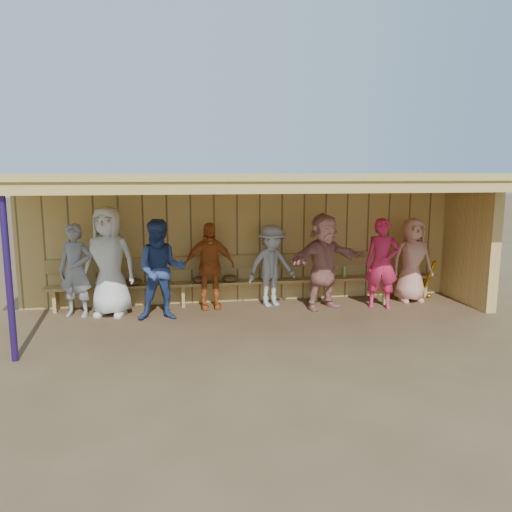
{
  "coord_description": "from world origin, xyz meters",
  "views": [
    {
      "loc": [
        -1.43,
        -8.28,
        2.52
      ],
      "look_at": [
        0.0,
        0.35,
        1.05
      ],
      "focal_mm": 35.0,
      "sensor_mm": 36.0,
      "label": 1
    }
  ],
  "objects_px": {
    "player_c": "(161,270)",
    "player_h": "(412,260)",
    "player_e": "(272,266)",
    "player_b": "(109,262)",
    "bench": "(250,276)",
    "player_a": "(75,270)",
    "player_g": "(382,263)",
    "player_d": "(209,266)",
    "player_f": "(324,261)"
  },
  "relations": [
    {
      "from": "player_a",
      "to": "player_f",
      "type": "height_order",
      "value": "player_f"
    },
    {
      "from": "player_a",
      "to": "player_c",
      "type": "xyz_separation_m",
      "value": [
        1.49,
        -0.44,
        0.05
      ]
    },
    {
      "from": "player_b",
      "to": "player_d",
      "type": "distance_m",
      "value": 1.78
    },
    {
      "from": "player_a",
      "to": "player_f",
      "type": "xyz_separation_m",
      "value": [
        4.44,
        -0.2,
        0.07
      ]
    },
    {
      "from": "player_b",
      "to": "player_g",
      "type": "distance_m",
      "value": 4.96
    },
    {
      "from": "player_a",
      "to": "player_h",
      "type": "xyz_separation_m",
      "value": [
        6.3,
        0.0,
        0.0
      ]
    },
    {
      "from": "player_d",
      "to": "player_a",
      "type": "bearing_deg",
      "value": 178.67
    },
    {
      "from": "player_e",
      "to": "player_g",
      "type": "bearing_deg",
      "value": -31.23
    },
    {
      "from": "player_e",
      "to": "player_g",
      "type": "xyz_separation_m",
      "value": [
        2.01,
        -0.46,
        0.07
      ]
    },
    {
      "from": "player_e",
      "to": "bench",
      "type": "xyz_separation_m",
      "value": [
        -0.37,
        0.31,
        -0.25
      ]
    },
    {
      "from": "player_c",
      "to": "player_g",
      "type": "height_order",
      "value": "player_c"
    },
    {
      "from": "player_b",
      "to": "player_d",
      "type": "relative_size",
      "value": 1.2
    },
    {
      "from": "player_e",
      "to": "player_g",
      "type": "distance_m",
      "value": 2.06
    },
    {
      "from": "player_b",
      "to": "player_e",
      "type": "height_order",
      "value": "player_b"
    },
    {
      "from": "player_b",
      "to": "player_g",
      "type": "xyz_separation_m",
      "value": [
        4.95,
        -0.3,
        -0.13
      ]
    },
    {
      "from": "player_e",
      "to": "player_h",
      "type": "height_order",
      "value": "player_h"
    },
    {
      "from": "bench",
      "to": "player_e",
      "type": "bearing_deg",
      "value": -39.25
    },
    {
      "from": "player_a",
      "to": "player_h",
      "type": "relative_size",
      "value": 1.0
    },
    {
      "from": "player_b",
      "to": "player_c",
      "type": "xyz_separation_m",
      "value": [
        0.91,
        -0.41,
        -0.1
      ]
    },
    {
      "from": "player_e",
      "to": "player_f",
      "type": "xyz_separation_m",
      "value": [
        0.92,
        -0.32,
        0.12
      ]
    },
    {
      "from": "player_b",
      "to": "bench",
      "type": "bearing_deg",
      "value": 24.48
    },
    {
      "from": "player_g",
      "to": "player_h",
      "type": "xyz_separation_m",
      "value": [
        0.77,
        0.34,
        -0.02
      ]
    },
    {
      "from": "player_b",
      "to": "player_h",
      "type": "bearing_deg",
      "value": 14.54
    },
    {
      "from": "player_f",
      "to": "player_g",
      "type": "bearing_deg",
      "value": -29.37
    },
    {
      "from": "player_d",
      "to": "player_g",
      "type": "distance_m",
      "value": 3.22
    },
    {
      "from": "player_e",
      "to": "player_g",
      "type": "height_order",
      "value": "player_g"
    },
    {
      "from": "player_c",
      "to": "player_h",
      "type": "height_order",
      "value": "player_c"
    },
    {
      "from": "player_h",
      "to": "player_e",
      "type": "bearing_deg",
      "value": 179.37
    },
    {
      "from": "player_h",
      "to": "player_f",
      "type": "bearing_deg",
      "value": -171.92
    },
    {
      "from": "player_a",
      "to": "bench",
      "type": "xyz_separation_m",
      "value": [
        3.15,
        0.43,
        -0.3
      ]
    },
    {
      "from": "player_g",
      "to": "bench",
      "type": "xyz_separation_m",
      "value": [
        -2.38,
        0.77,
        -0.32
      ]
    },
    {
      "from": "player_a",
      "to": "player_e",
      "type": "relative_size",
      "value": 1.06
    },
    {
      "from": "player_e",
      "to": "player_f",
      "type": "relative_size",
      "value": 0.87
    },
    {
      "from": "player_a",
      "to": "player_b",
      "type": "distance_m",
      "value": 0.6
    },
    {
      "from": "player_a",
      "to": "player_e",
      "type": "xyz_separation_m",
      "value": [
        3.52,
        0.13,
        -0.05
      ]
    },
    {
      "from": "player_b",
      "to": "player_g",
      "type": "bearing_deg",
      "value": 10.73
    },
    {
      "from": "player_d",
      "to": "player_e",
      "type": "height_order",
      "value": "player_d"
    },
    {
      "from": "player_a",
      "to": "player_e",
      "type": "distance_m",
      "value": 3.53
    },
    {
      "from": "player_h",
      "to": "player_b",
      "type": "bearing_deg",
      "value": -177.67
    },
    {
      "from": "player_b",
      "to": "player_f",
      "type": "bearing_deg",
      "value": 11.77
    },
    {
      "from": "player_b",
      "to": "bench",
      "type": "height_order",
      "value": "player_b"
    },
    {
      "from": "player_c",
      "to": "player_f",
      "type": "xyz_separation_m",
      "value": [
        2.96,
        0.25,
        0.02
      ]
    },
    {
      "from": "player_e",
      "to": "player_h",
      "type": "xyz_separation_m",
      "value": [
        2.78,
        -0.12,
        0.05
      ]
    },
    {
      "from": "player_b",
      "to": "player_a",
      "type": "bearing_deg",
      "value": -169.35
    },
    {
      "from": "player_a",
      "to": "player_b",
      "type": "bearing_deg",
      "value": 15.52
    },
    {
      "from": "player_f",
      "to": "player_g",
      "type": "relative_size",
      "value": 1.06
    },
    {
      "from": "player_e",
      "to": "player_f",
      "type": "height_order",
      "value": "player_f"
    },
    {
      "from": "player_d",
      "to": "player_e",
      "type": "distance_m",
      "value": 1.18
    },
    {
      "from": "player_b",
      "to": "player_e",
      "type": "bearing_deg",
      "value": 17.32
    },
    {
      "from": "player_e",
      "to": "player_a",
      "type": "bearing_deg",
      "value": 163.76
    }
  ]
}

